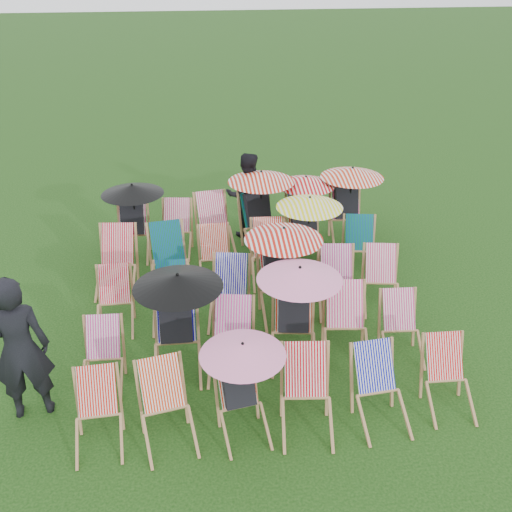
{
  "coord_description": "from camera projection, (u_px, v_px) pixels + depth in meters",
  "views": [
    {
      "loc": [
        -0.97,
        -7.15,
        4.97
      ],
      "look_at": [
        0.08,
        0.32,
        0.9
      ],
      "focal_mm": 40.0,
      "sensor_mm": 36.0,
      "label": 1
    }
  ],
  "objects": [
    {
      "name": "ground",
      "position": [
        254.0,
        318.0,
        8.71
      ],
      "size": [
        100.0,
        100.0,
        0.0
      ],
      "primitive_type": "plane",
      "color": "black",
      "rests_on": "ground"
    },
    {
      "name": "deckchair_0",
      "position": [
        97.0,
        415.0,
        6.33
      ],
      "size": [
        0.57,
        0.78,
        0.82
      ],
      "rotation": [
        0.0,
        0.0,
        0.04
      ],
      "color": "#A4784C",
      "rests_on": "ground"
    },
    {
      "name": "deckchair_1",
      "position": [
        166.0,
        409.0,
        6.37
      ],
      "size": [
        0.73,
        0.91,
        0.89
      ],
      "rotation": [
        0.0,
        0.0,
        0.18
      ],
      "color": "#A4784C",
      "rests_on": "ground"
    },
    {
      "name": "deckchair_2",
      "position": [
        242.0,
        388.0,
        6.43
      ],
      "size": [
        0.97,
        1.05,
        1.16
      ],
      "rotation": [
        0.0,
        0.0,
        0.16
      ],
      "color": "#A4784C",
      "rests_on": "ground"
    },
    {
      "name": "deckchair_3",
      "position": [
        307.0,
        396.0,
        6.52
      ],
      "size": [
        0.71,
        0.92,
        0.93
      ],
      "rotation": [
        0.0,
        0.0,
        -0.12
      ],
      "color": "#A4784C",
      "rests_on": "ground"
    },
    {
      "name": "deckchair_4",
      "position": [
        381.0,
        391.0,
        6.63
      ],
      "size": [
        0.64,
        0.85,
        0.88
      ],
      "rotation": [
        0.0,
        0.0,
        0.07
      ],
      "color": "#A4784C",
      "rests_on": "ground"
    },
    {
      "name": "deckchair_5",
      "position": [
        450.0,
        379.0,
        6.85
      ],
      "size": [
        0.59,
        0.8,
        0.84
      ],
      "rotation": [
        0.0,
        0.0,
        -0.05
      ],
      "color": "#A4784C",
      "rests_on": "ground"
    },
    {
      "name": "deckchair_6",
      "position": [
        102.0,
        357.0,
        7.23
      ],
      "size": [
        0.59,
        0.79,
        0.82
      ],
      "rotation": [
        0.0,
        0.0,
        -0.06
      ],
      "color": "#A4784C",
      "rests_on": "ground"
    },
    {
      "name": "deckchair_7",
      "position": [
        177.0,
        322.0,
        7.36
      ],
      "size": [
        1.16,
        1.2,
        1.37
      ],
      "rotation": [
        0.0,
        0.0,
        -0.03
      ],
      "color": "#A4784C",
      "rests_on": "ground"
    },
    {
      "name": "deckchair_8",
      "position": [
        231.0,
        341.0,
        7.44
      ],
      "size": [
        0.76,
        0.95,
        0.92
      ],
      "rotation": [
        0.0,
        0.0,
        -0.19
      ],
      "color": "#A4784C",
      "rests_on": "ground"
    },
    {
      "name": "deckchair_9",
      "position": [
        295.0,
        313.0,
        7.58
      ],
      "size": [
        1.13,
        1.2,
        1.34
      ],
      "rotation": [
        0.0,
        0.0,
        -0.16
      ],
      "color": "#A4784C",
      "rests_on": "ground"
    },
    {
      "name": "deckchair_10",
      "position": [
        346.0,
        326.0,
        7.71
      ],
      "size": [
        0.75,
        0.96,
        0.96
      ],
      "rotation": [
        0.0,
        0.0,
        -0.14
      ],
      "color": "#A4784C",
      "rests_on": "ground"
    },
    {
      "name": "deckchair_11",
      "position": [
        402.0,
        329.0,
        7.75
      ],
      "size": [
        0.62,
        0.82,
        0.84
      ],
      "rotation": [
        0.0,
        0.0,
        -0.08
      ],
      "color": "#A4784C",
      "rests_on": "ground"
    },
    {
      "name": "deckchair_12",
      "position": [
        114.0,
        301.0,
        8.35
      ],
      "size": [
        0.57,
        0.79,
        0.85
      ],
      "rotation": [
        0.0,
        0.0,
        -0.01
      ],
      "color": "#A4784C",
      "rests_on": "ground"
    },
    {
      "name": "deckchair_13",
      "position": [
        171.0,
        298.0,
        8.42
      ],
      "size": [
        0.62,
        0.83,
        0.87
      ],
      "rotation": [
        0.0,
        0.0,
        -0.06
      ],
      "color": "#A4784C",
      "rests_on": "ground"
    },
    {
      "name": "deckchair_14",
      "position": [
        229.0,
        293.0,
        8.47
      ],
      "size": [
        0.78,
        0.96,
        0.93
      ],
      "rotation": [
        0.0,
        0.0,
        -0.21
      ],
      "color": "#A4784C",
      "rests_on": "ground"
    },
    {
      "name": "deckchair_15",
      "position": [
        281.0,
        271.0,
        8.52
      ],
      "size": [
        1.17,
        1.22,
        1.39
      ],
      "rotation": [
        0.0,
        0.0,
        0.02
      ],
      "color": "#A4784C",
      "rests_on": "ground"
    },
    {
      "name": "deckchair_16",
      "position": [
        338.0,
        282.0,
        8.75
      ],
      "size": [
        0.72,
        0.93,
        0.93
      ],
      "rotation": [
        0.0,
        0.0,
        -0.14
      ],
      "color": "#A4784C",
      "rests_on": "ground"
    },
    {
      "name": "deckchair_17",
      "position": [
        382.0,
        280.0,
        8.83
      ],
      "size": [
        0.74,
        0.92,
        0.9
      ],
      "rotation": [
        0.0,
        0.0,
        -0.19
      ],
      "color": "#A4784C",
      "rests_on": "ground"
    },
    {
      "name": "deckchair_18",
      "position": [
        116.0,
        262.0,
        9.26
      ],
      "size": [
        0.76,
        0.98,
        0.99
      ],
      "rotation": [
        0.0,
        0.0,
        -0.12
      ],
      "color": "#A4784C",
      "rests_on": "ground"
    },
    {
      "name": "deckchair_19",
      "position": [
        170.0,
        259.0,
        9.33
      ],
      "size": [
        0.79,
        1.0,
        1.0
      ],
      "rotation": [
        0.0,
        0.0,
        0.15
      ],
      "color": "#A4784C",
      "rests_on": "ground"
    },
    {
      "name": "deckchair_20",
      "position": [
        215.0,
        257.0,
        9.52
      ],
      "size": [
        0.58,
        0.82,
        0.88
      ],
      "rotation": [
        0.0,
        0.0,
        0.0
      ],
      "color": "#A4784C",
      "rests_on": "ground"
    },
    {
      "name": "deckchair_21",
      "position": [
        270.0,
        254.0,
        9.52
      ],
      "size": [
        0.7,
        0.93,
        0.97
      ],
      "rotation": [
        0.0,
        0.0,
        -0.06
      ],
      "color": "#A4784C",
      "rests_on": "ground"
    },
    {
      "name": "deckchair_22",
      "position": [
        307.0,
        234.0,
        9.67
      ],
      "size": [
        1.13,
        1.17,
        1.34
      ],
      "rotation": [
        0.0,
        0.0,
        0.02
      ],
      "color": "#A4784C",
      "rests_on": "ground"
    },
    {
      "name": "deckchair_23",
      "position": [
        360.0,
        248.0,
        9.76
      ],
      "size": [
        0.76,
        0.94,
        0.92
      ],
      "rotation": [
        0.0,
        0.0,
        -0.19
      ],
      "color": "#A4784C",
      "rests_on": "ground"
    },
    {
      "name": "deckchair_24",
      "position": [
        132.0,
        219.0,
        10.24
      ],
      "size": [
        1.11,
        1.16,
        1.32
      ],
      "rotation": [
        0.0,
        0.0,
        -0.06
      ],
      "color": "#A4784C",
      "rests_on": "ground"
    },
    {
      "name": "deckchair_25",
      "position": [
        176.0,
        229.0,
        10.43
      ],
      "size": [
        0.72,
        0.92,
        0.91
      ],
      "rotation": [
        0.0,
        0.0,
        -0.15
      ],
      "color": "#A4784C",
      "rests_on": "ground"
    },
    {
      "name": "deckchair_26",
      "position": [
        215.0,
        225.0,
        10.5
      ],
      "size": [
        0.78,
        1.0,
        1.0
      ],
      "rotation": [
        0.0,
        0.0,
        0.13
      ],
      "color": "#A4784C",
      "rests_on": "ground"
    },
    {
      "name": "deckchair_27",
      "position": [
        261.0,
        209.0,
        10.47
      ],
      "size": [
        1.21,
        1.33,
        1.44
      ],
      "rotation": [
        0.0,
        0.0,
        0.21
      ],
      "color": "#A4784C",
      "rests_on": "ground"
    },
    {
      "name": "deckchair_28",
      "position": [
        304.0,
        209.0,
        10.67
      ],
      "size": [
        1.09,
        1.12,
        1.29
      ],
      "rotation": [
        0.0,
        0.0,
        0.0
      ],
      "color": "#A4784C",
      "rests_on": "ground"
    },
    {
      "name": "deckchair_29",
      "position": [
        349.0,
        203.0,
        10.77
      ],
      "size": [
        1.18,
        1.25,
        1.4
      ],
      "rotation": [
        0.0,
        0.0,
        -0.09
      ],
      "color": "#A4784C",
      "rests_on": "ground"
    },
    {
      "name": "person_left",
      "position": [
        19.0,
        349.0,
        6.51
      ],
      "size": [
        0.75,
        0.55,
        1.89
      ],
      "primitive_type": "imported",
      "rotation": [
        0.0,
        0.0,
        3.3
      ],
      "color": "black",
      "rests_on": "ground"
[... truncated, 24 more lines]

